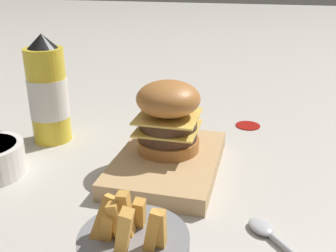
{
  "coord_description": "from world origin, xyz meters",
  "views": [
    {
      "loc": [
        -0.58,
        -0.1,
        0.31
      ],
      "look_at": [
        -0.03,
        0.04,
        0.08
      ],
      "focal_mm": 42.0,
      "sensor_mm": 36.0,
      "label": 1
    }
  ],
  "objects": [
    {
      "name": "spoon",
      "position": [
        -0.18,
        -0.14,
        0.01
      ],
      "size": [
        0.14,
        0.13,
        0.01
      ],
      "rotation": [
        0.0,
        0.0,
        0.71
      ],
      "color": "#B2B2B7",
      "rests_on": "ground_plane"
    },
    {
      "name": "ground_plane",
      "position": [
        0.0,
        0.0,
        0.0
      ],
      "size": [
        6.0,
        6.0,
        0.0
      ],
      "primitive_type": "plane",
      "color": "#B7B2A8"
    },
    {
      "name": "ketchup_bottle",
      "position": [
        0.03,
        0.28,
        0.09
      ],
      "size": [
        0.07,
        0.07,
        0.2
      ],
      "color": "yellow",
      "rests_on": "ground_plane"
    },
    {
      "name": "ketchup_puddle",
      "position": [
        0.19,
        -0.08,
        0.0
      ],
      "size": [
        0.05,
        0.05,
        0.0
      ],
      "color": "#9E140F",
      "rests_on": "ground_plane"
    },
    {
      "name": "serving_board",
      "position": [
        -0.03,
        0.04,
        0.01
      ],
      "size": [
        0.23,
        0.16,
        0.03
      ],
      "color": "tan",
      "rests_on": "ground_plane"
    },
    {
      "name": "burger",
      "position": [
        -0.01,
        0.04,
        0.08
      ],
      "size": [
        0.1,
        0.1,
        0.11
      ],
      "color": "#AD6B33",
      "rests_on": "serving_board"
    }
  ]
}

